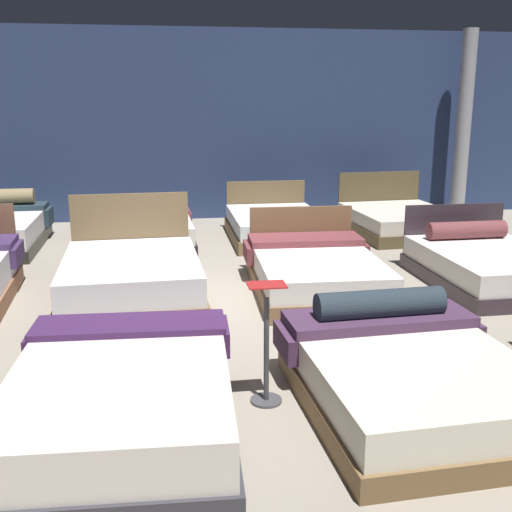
# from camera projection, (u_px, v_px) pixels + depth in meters

# --- Properties ---
(ground_plane) EXTENTS (18.00, 18.00, 0.02)m
(ground_plane) POSITION_uv_depth(u_px,v_px,m) (229.00, 300.00, 7.10)
(ground_plane) COLOR gray
(showroom_back_wall) EXTENTS (18.00, 0.06, 3.50)m
(showroom_back_wall) POSITION_uv_depth(u_px,v_px,m) (198.00, 126.00, 11.53)
(showroom_back_wall) COLOR navy
(showroom_back_wall) RESTS_ON ground_plane
(bed_1) EXTENTS (1.64, 2.15, 0.52)m
(bed_1) POSITION_uv_depth(u_px,v_px,m) (122.00, 398.00, 4.24)
(bed_1) COLOR #333239
(bed_1) RESTS_ON ground_plane
(bed_2) EXTENTS (1.71, 2.03, 0.72)m
(bed_2) POSITION_uv_depth(u_px,v_px,m) (410.00, 376.00, 4.58)
(bed_2) COLOR brown
(bed_2) RESTS_ON ground_plane
(bed_5) EXTENTS (1.63, 2.10, 1.08)m
(bed_5) POSITION_uv_depth(u_px,v_px,m) (132.00, 278.00, 7.05)
(bed_5) COLOR brown
(bed_5) RESTS_ON ground_plane
(bed_6) EXTENTS (1.59, 2.19, 0.85)m
(bed_6) POSITION_uv_depth(u_px,v_px,m) (315.00, 271.00, 7.38)
(bed_6) COLOR brown
(bed_6) RESTS_ON ground_plane
(bed_7) EXTENTS (1.54, 2.14, 0.84)m
(bed_7) POSITION_uv_depth(u_px,v_px,m) (489.00, 265.00, 7.66)
(bed_7) COLOR #31272E
(bed_7) RESTS_ON ground_plane
(bed_9) EXTENTS (1.69, 2.04, 0.46)m
(bed_9) POSITION_uv_depth(u_px,v_px,m) (141.00, 230.00, 9.82)
(bed_9) COLOR black
(bed_9) RESTS_ON ground_plane
(bed_10) EXTENTS (1.50, 2.09, 0.83)m
(bed_10) POSITION_uv_depth(u_px,v_px,m) (276.00, 226.00, 10.11)
(bed_10) COLOR brown
(bed_10) RESTS_ON ground_plane
(bed_11) EXTENTS (1.75, 2.10, 0.95)m
(bed_11) POSITION_uv_depth(u_px,v_px,m) (400.00, 221.00, 10.51)
(bed_11) COLOR brown
(bed_11) RESTS_ON ground_plane
(price_sign) EXTENTS (0.28, 0.24, 0.93)m
(price_sign) POSITION_uv_depth(u_px,v_px,m) (266.00, 358.00, 4.62)
(price_sign) COLOR #3F3F44
(price_sign) RESTS_ON ground_plane
(support_pillar) EXTENTS (0.28, 0.28, 3.50)m
(support_pillar) POSITION_uv_depth(u_px,v_px,m) (463.00, 125.00, 11.78)
(support_pillar) COLOR #99999E
(support_pillar) RESTS_ON ground_plane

